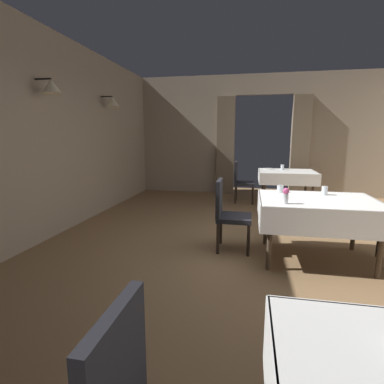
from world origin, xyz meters
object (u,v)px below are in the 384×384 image
(glass_mid_c, at_px, (280,189))
(glass_far_a, at_px, (282,167))
(dining_table_mid, at_px, (317,207))
(chair_far_left, at_px, (241,180))
(flower_vase_mid, at_px, (286,195))
(chair_mid_left, at_px, (228,211))
(glass_mid_b, at_px, (325,191))
(plate_far_b, at_px, (269,169))
(dining_table_far, at_px, (287,175))

(glass_mid_c, height_order, glass_far_a, glass_far_a)
(dining_table_mid, height_order, glass_far_a, glass_far_a)
(chair_far_left, xyz_separation_m, flower_vase_mid, (0.59, -3.42, 0.33))
(glass_far_a, bearing_deg, chair_mid_left, -107.23)
(flower_vase_mid, bearing_deg, glass_mid_b, 48.92)
(dining_table_mid, distance_m, plate_far_b, 3.36)
(dining_table_far, height_order, flower_vase_mid, flower_vase_mid)
(dining_table_far, xyz_separation_m, plate_far_b, (-0.36, 0.35, 0.10))
(flower_vase_mid, distance_m, plate_far_b, 3.68)
(dining_table_far, height_order, glass_far_a, glass_far_a)
(glass_mid_b, bearing_deg, glass_mid_c, 172.49)
(glass_far_a, bearing_deg, glass_mid_b, -85.62)
(chair_mid_left, height_order, glass_far_a, chair_mid_left)
(chair_mid_left, bearing_deg, dining_table_mid, -6.18)
(dining_table_mid, bearing_deg, glass_mid_b, 64.55)
(chair_far_left, relative_size, plate_far_b, 4.08)
(dining_table_mid, height_order, dining_table_far, same)
(plate_far_b, bearing_deg, dining_table_mid, -83.53)
(chair_mid_left, distance_m, flower_vase_mid, 0.86)
(dining_table_mid, height_order, glass_mid_c, glass_mid_c)
(flower_vase_mid, xyz_separation_m, glass_far_a, (0.31, 3.58, -0.04))
(chair_far_left, bearing_deg, dining_table_far, -5.51)
(chair_mid_left, height_order, glass_mid_c, chair_mid_left)
(chair_mid_left, height_order, chair_far_left, same)
(dining_table_mid, relative_size, chair_far_left, 1.46)
(dining_table_far, height_order, glass_mid_b, glass_mid_b)
(dining_table_mid, xyz_separation_m, dining_table_far, (-0.02, 2.98, 0.00))
(chair_mid_left, xyz_separation_m, flower_vase_mid, (0.66, -0.46, 0.33))
(chair_mid_left, distance_m, glass_mid_c, 0.76)
(chair_far_left, bearing_deg, glass_mid_b, -68.06)
(glass_mid_c, relative_size, glass_far_a, 0.86)
(flower_vase_mid, distance_m, glass_far_a, 3.59)
(glass_mid_c, bearing_deg, dining_table_far, 81.74)
(dining_table_far, xyz_separation_m, chair_mid_left, (-1.04, -2.87, -0.14))
(chair_far_left, height_order, glass_mid_b, chair_far_left)
(flower_vase_mid, height_order, glass_mid_b, flower_vase_mid)
(dining_table_mid, xyz_separation_m, flower_vase_mid, (-0.41, -0.34, 0.19))
(flower_vase_mid, bearing_deg, plate_far_b, 89.55)
(glass_mid_c, xyz_separation_m, glass_far_a, (0.31, 2.89, 0.01))
(glass_mid_b, distance_m, plate_far_b, 3.10)
(dining_table_mid, xyz_separation_m, plate_far_b, (-0.38, 3.34, 0.10))
(chair_far_left, relative_size, flower_vase_mid, 5.29)
(chair_far_left, bearing_deg, glass_far_a, 10.11)
(dining_table_mid, distance_m, flower_vase_mid, 0.56)
(dining_table_far, xyz_separation_m, glass_far_a, (-0.08, 0.26, 0.15))
(glass_mid_c, distance_m, plate_far_b, 2.99)
(glass_mid_b, relative_size, glass_far_a, 0.99)
(chair_mid_left, xyz_separation_m, chair_far_left, (0.07, 2.96, 0.00))
(dining_table_mid, relative_size, chair_mid_left, 1.46)
(glass_mid_b, relative_size, plate_far_b, 0.49)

